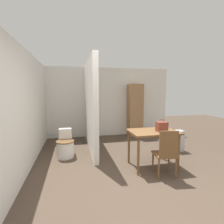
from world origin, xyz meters
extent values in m
plane|color=#4C3D30|center=(0.00, 0.00, 0.00)|extent=(16.00, 16.00, 0.00)
cube|color=white|center=(0.00, 3.87, 1.25)|extent=(5.03, 0.12, 2.50)
cube|color=white|center=(-2.07, 1.90, 1.25)|extent=(0.12, 4.81, 2.50)
cube|color=white|center=(-0.62, 2.51, 1.25)|extent=(0.12, 2.59, 2.50)
cube|color=brown|center=(0.57, 0.90, 0.78)|extent=(1.01, 0.71, 0.04)
cylinder|color=brown|center=(0.12, 0.61, 0.38)|extent=(0.05, 0.05, 0.76)
cylinder|color=brown|center=(1.01, 0.61, 0.38)|extent=(0.05, 0.05, 0.76)
cylinder|color=brown|center=(0.12, 1.20, 0.38)|extent=(0.05, 0.05, 0.76)
cylinder|color=brown|center=(1.01, 1.20, 0.38)|extent=(0.05, 0.05, 0.76)
cube|color=brown|center=(0.62, 0.49, 0.42)|extent=(0.45, 0.45, 0.04)
cube|color=brown|center=(0.60, 0.30, 0.68)|extent=(0.36, 0.08, 0.49)
cylinder|color=brown|center=(0.47, 0.68, 0.20)|extent=(0.04, 0.04, 0.40)
cylinder|color=brown|center=(0.81, 0.63, 0.20)|extent=(0.04, 0.04, 0.40)
cylinder|color=brown|center=(0.43, 0.34, 0.20)|extent=(0.04, 0.04, 0.40)
cylinder|color=brown|center=(0.77, 0.30, 0.20)|extent=(0.04, 0.04, 0.40)
cylinder|color=white|center=(-1.32, 1.87, 0.20)|extent=(0.42, 0.42, 0.40)
cylinder|color=brown|center=(-1.32, 1.87, 0.41)|extent=(0.44, 0.44, 0.02)
cube|color=white|center=(-1.32, 2.15, 0.54)|extent=(0.32, 0.18, 0.28)
cube|color=brown|center=(0.73, 0.83, 0.90)|extent=(0.22, 0.17, 0.20)
torus|color=brown|center=(0.73, 0.83, 1.00)|extent=(0.13, 0.01, 0.13)
cube|color=#997047|center=(1.15, 3.59, 0.96)|extent=(0.52, 0.39, 1.91)
sphere|color=black|center=(1.29, 3.38, 1.05)|extent=(0.02, 0.02, 0.02)
cube|color=#BCBCC1|center=(1.70, 1.68, 0.29)|extent=(0.30, 0.22, 0.57)
camera|label=1|loc=(-1.12, -2.50, 1.65)|focal=28.00mm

